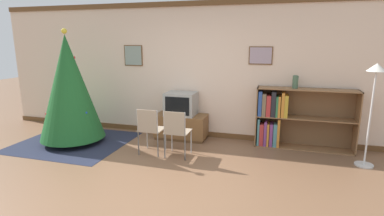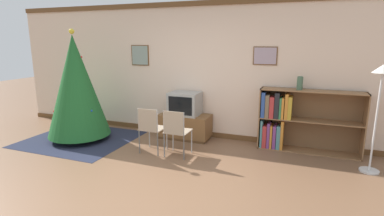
{
  "view_description": "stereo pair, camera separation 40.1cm",
  "coord_description": "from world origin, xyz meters",
  "px_view_note": "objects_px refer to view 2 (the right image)",
  "views": [
    {
      "loc": [
        1.63,
        -3.37,
        1.95
      ],
      "look_at": [
        0.26,
        1.35,
        0.84
      ],
      "focal_mm": 28.0,
      "sensor_mm": 36.0,
      "label": 1
    },
    {
      "loc": [
        2.01,
        -3.24,
        1.95
      ],
      "look_at": [
        0.26,
        1.35,
        0.84
      ],
      "focal_mm": 28.0,
      "sensor_mm": 36.0,
      "label": 2
    }
  ],
  "objects_px": {
    "folding_chair_left": "(151,127)",
    "tv_console": "(185,126)",
    "bookshelf": "(290,120)",
    "standing_lamp": "(380,91)",
    "television": "(185,104)",
    "christmas_tree": "(76,86)",
    "folding_chair_right": "(176,130)",
    "vase": "(300,83)"
  },
  "relations": [
    {
      "from": "folding_chair_right",
      "to": "vase",
      "type": "relative_size",
      "value": 3.52
    },
    {
      "from": "tv_console",
      "to": "vase",
      "type": "bearing_deg",
      "value": 2.38
    },
    {
      "from": "christmas_tree",
      "to": "standing_lamp",
      "type": "relative_size",
      "value": 1.33
    },
    {
      "from": "folding_chair_right",
      "to": "christmas_tree",
      "type": "bearing_deg",
      "value": 175.72
    },
    {
      "from": "bookshelf",
      "to": "folding_chair_left",
      "type": "bearing_deg",
      "value": -154.68
    },
    {
      "from": "christmas_tree",
      "to": "bookshelf",
      "type": "bearing_deg",
      "value": 12.87
    },
    {
      "from": "bookshelf",
      "to": "vase",
      "type": "relative_size",
      "value": 7.42
    },
    {
      "from": "christmas_tree",
      "to": "television",
      "type": "height_order",
      "value": "christmas_tree"
    },
    {
      "from": "television",
      "to": "standing_lamp",
      "type": "height_order",
      "value": "standing_lamp"
    },
    {
      "from": "folding_chair_left",
      "to": "tv_console",
      "type": "bearing_deg",
      "value": 76.28
    },
    {
      "from": "television",
      "to": "folding_chair_right",
      "type": "relative_size",
      "value": 0.72
    },
    {
      "from": "television",
      "to": "folding_chair_left",
      "type": "distance_m",
      "value": 1.05
    },
    {
      "from": "folding_chair_left",
      "to": "standing_lamp",
      "type": "relative_size",
      "value": 0.51
    },
    {
      "from": "folding_chair_right",
      "to": "standing_lamp",
      "type": "distance_m",
      "value": 3.13
    },
    {
      "from": "tv_console",
      "to": "vase",
      "type": "distance_m",
      "value": 2.35
    },
    {
      "from": "vase",
      "to": "folding_chair_right",
      "type": "bearing_deg",
      "value": -150.24
    },
    {
      "from": "tv_console",
      "to": "standing_lamp",
      "type": "height_order",
      "value": "standing_lamp"
    },
    {
      "from": "folding_chair_left",
      "to": "folding_chair_right",
      "type": "bearing_deg",
      "value": 0.0
    },
    {
      "from": "bookshelf",
      "to": "folding_chair_right",
      "type": "bearing_deg",
      "value": -148.93
    },
    {
      "from": "folding_chair_left",
      "to": "bookshelf",
      "type": "relative_size",
      "value": 0.47
    },
    {
      "from": "folding_chair_right",
      "to": "bookshelf",
      "type": "height_order",
      "value": "bookshelf"
    },
    {
      "from": "folding_chair_right",
      "to": "vase",
      "type": "xyz_separation_m",
      "value": [
        1.89,
        1.08,
        0.76
      ]
    },
    {
      "from": "vase",
      "to": "standing_lamp",
      "type": "relative_size",
      "value": 0.14
    },
    {
      "from": "folding_chair_right",
      "to": "vase",
      "type": "distance_m",
      "value": 2.3
    },
    {
      "from": "tv_console",
      "to": "christmas_tree",
      "type": "bearing_deg",
      "value": -156.92
    },
    {
      "from": "folding_chair_left",
      "to": "bookshelf",
      "type": "xyz_separation_m",
      "value": [
        2.26,
        1.07,
        0.08
      ]
    },
    {
      "from": "television",
      "to": "bookshelf",
      "type": "relative_size",
      "value": 0.34
    },
    {
      "from": "folding_chair_left",
      "to": "christmas_tree",
      "type": "bearing_deg",
      "value": 174.5
    },
    {
      "from": "christmas_tree",
      "to": "standing_lamp",
      "type": "bearing_deg",
      "value": 3.7
    },
    {
      "from": "folding_chair_left",
      "to": "standing_lamp",
      "type": "xyz_separation_m",
      "value": [
        3.47,
        0.5,
        0.77
      ]
    },
    {
      "from": "tv_console",
      "to": "folding_chair_right",
      "type": "xyz_separation_m",
      "value": [
        0.24,
        -0.99,
        0.22
      ]
    },
    {
      "from": "christmas_tree",
      "to": "tv_console",
      "type": "bearing_deg",
      "value": 23.08
    },
    {
      "from": "tv_console",
      "to": "vase",
      "type": "xyz_separation_m",
      "value": [
        2.13,
        0.09,
        0.98
      ]
    },
    {
      "from": "television",
      "to": "vase",
      "type": "distance_m",
      "value": 2.19
    },
    {
      "from": "tv_console",
      "to": "bookshelf",
      "type": "xyz_separation_m",
      "value": [
        2.01,
        0.08,
        0.3
      ]
    },
    {
      "from": "christmas_tree",
      "to": "bookshelf",
      "type": "relative_size",
      "value": 1.25
    },
    {
      "from": "christmas_tree",
      "to": "television",
      "type": "xyz_separation_m",
      "value": [
        1.94,
        0.83,
        -0.36
      ]
    },
    {
      "from": "folding_chair_left",
      "to": "vase",
      "type": "distance_m",
      "value": 2.72
    },
    {
      "from": "christmas_tree",
      "to": "bookshelf",
      "type": "height_order",
      "value": "christmas_tree"
    },
    {
      "from": "tv_console",
      "to": "folding_chair_left",
      "type": "xyz_separation_m",
      "value": [
        -0.24,
        -0.99,
        0.22
      ]
    },
    {
      "from": "christmas_tree",
      "to": "folding_chair_left",
      "type": "height_order",
      "value": "christmas_tree"
    },
    {
      "from": "tv_console",
      "to": "folding_chair_right",
      "type": "bearing_deg",
      "value": -76.28
    }
  ]
}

